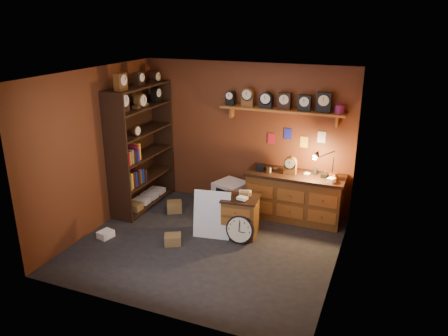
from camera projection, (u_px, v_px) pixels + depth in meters
floor at (207, 244)px, 7.01m from camera, size 4.00×4.00×0.00m
room_shell at (211, 140)px, 6.51m from camera, size 4.02×3.62×2.71m
shelving_unit at (140, 142)px, 8.08m from camera, size 0.47×1.60×2.58m
workbench at (295, 194)px, 7.77m from camera, size 1.72×0.66×1.36m
low_cabinet at (240, 214)px, 7.21m from camera, size 0.63×0.55×0.75m
big_round_clock at (240, 230)px, 7.00m from camera, size 0.46×0.16×0.47m
white_panel at (212, 236)px, 7.26m from camera, size 0.63×0.26×0.81m
mini_fridge at (230, 196)px, 8.18m from camera, size 0.67×0.69×0.54m
floor_box_a at (173, 239)px, 6.99m from camera, size 0.33×0.32×0.16m
floor_box_b at (106, 234)px, 7.20m from camera, size 0.24×0.27×0.12m
floor_box_c at (174, 207)px, 8.13m from camera, size 0.35×0.33×0.20m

